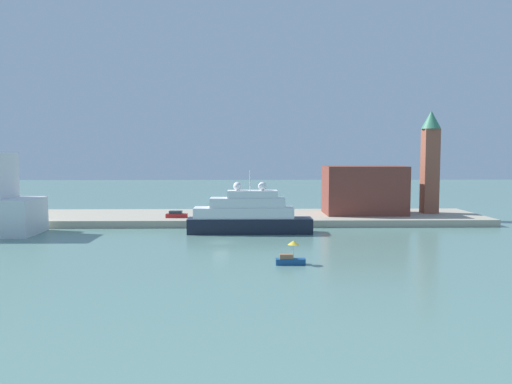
{
  "coord_description": "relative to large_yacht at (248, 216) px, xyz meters",
  "views": [
    {
      "loc": [
        4.19,
        -83.5,
        14.69
      ],
      "look_at": [
        5.97,
        6.0,
        7.89
      ],
      "focal_mm": 35.67,
      "sensor_mm": 36.0,
      "label": 1
    }
  ],
  "objects": [
    {
      "name": "person_figure",
      "position": [
        -10.63,
        10.9,
        -0.96
      ],
      "size": [
        0.36,
        0.36,
        1.74
      ],
      "color": "#334C8C",
      "rests_on": "quay_dock"
    },
    {
      "name": "bell_tower",
      "position": [
        40.38,
        18.54,
        10.57
      ],
      "size": [
        4.26,
        4.26,
        22.65
      ],
      "color": "#93513D",
      "rests_on": "quay_dock"
    },
    {
      "name": "small_motorboat",
      "position": [
        5.46,
        -26.9,
        -2.2
      ],
      "size": [
        3.9,
        1.54,
        3.2
      ],
      "color": "navy",
      "rests_on": "ground"
    },
    {
      "name": "ground",
      "position": [
        -4.59,
        -9.66,
        -3.22
      ],
      "size": [
        400.0,
        400.0,
        0.0
      ],
      "primitive_type": "plane",
      "color": "slate"
    },
    {
      "name": "parked_car",
      "position": [
        -14.78,
        11.56,
        -1.16
      ],
      "size": [
        4.42,
        1.71,
        1.41
      ],
      "color": "#B21E1E",
      "rests_on": "quay_dock"
    },
    {
      "name": "mooring_bollard",
      "position": [
        -0.3,
        8.13,
        -1.46
      ],
      "size": [
        0.44,
        0.44,
        0.62
      ],
      "primitive_type": "cylinder",
      "color": "black",
      "rests_on": "quay_dock"
    },
    {
      "name": "harbor_building",
      "position": [
        25.49,
        17.23,
        3.48
      ],
      "size": [
        17.21,
        10.35,
        10.5
      ],
      "primitive_type": "cube",
      "color": "brown",
      "rests_on": "quay_dock"
    },
    {
      "name": "quay_dock",
      "position": [
        -4.59,
        17.03,
        -2.49
      ],
      "size": [
        110.0,
        21.38,
        1.45
      ],
      "primitive_type": "cube",
      "color": "#ADA38E",
      "rests_on": "ground"
    },
    {
      "name": "large_yacht",
      "position": [
        0.0,
        0.0,
        0.0
      ],
      "size": [
        22.88,
        4.66,
        11.69
      ],
      "color": "black",
      "rests_on": "ground"
    }
  ]
}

